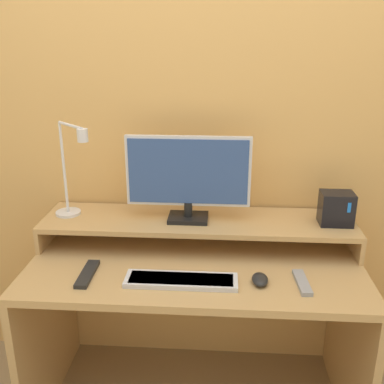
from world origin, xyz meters
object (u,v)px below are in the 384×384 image
router_dock (336,208)px  mouse (260,279)px  desk_lamp (71,177)px  remote_control (87,274)px  keyboard (181,280)px  monitor (188,176)px  remote_secondary (302,282)px

router_dock → mouse: bearing=-137.2°
desk_lamp → remote_control: 0.43m
keyboard → remote_control: keyboard is taller
monitor → router_dock: size_ratio=3.75×
desk_lamp → router_dock: (1.10, 0.01, -0.12)m
router_dock → remote_control: bearing=-163.2°
desk_lamp → router_dock: size_ratio=2.99×
desk_lamp → remote_control: (0.13, -0.28, -0.29)m
keyboard → remote_control: 0.36m
desk_lamp → router_dock: 1.11m
keyboard → monitor: bearing=89.7°
monitor → remote_control: monitor is taller
monitor → desk_lamp: size_ratio=1.25×
desk_lamp → keyboard: (0.49, -0.31, -0.29)m
monitor → mouse: size_ratio=5.57×
monitor → router_dock: monitor is taller
mouse → desk_lamp: bearing=159.5°
router_dock → remote_control: router_dock is taller
remote_secondary → router_dock: bearing=60.1°
router_dock → keyboard: router_dock is taller
desk_lamp → monitor: bearing=1.9°
desk_lamp → keyboard: desk_lamp is taller
mouse → router_dock: bearing=42.8°
keyboard → mouse: mouse is taller
monitor → remote_control: 0.56m
monitor → desk_lamp: desk_lamp is taller
router_dock → monitor: bearing=179.8°
keyboard → remote_secondary: size_ratio=2.44×
keyboard → remote_secondary: 0.44m
keyboard → remote_secondary: bearing=2.4°
keyboard → mouse: bearing=3.2°
router_dock → mouse: (-0.33, -0.30, -0.17)m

